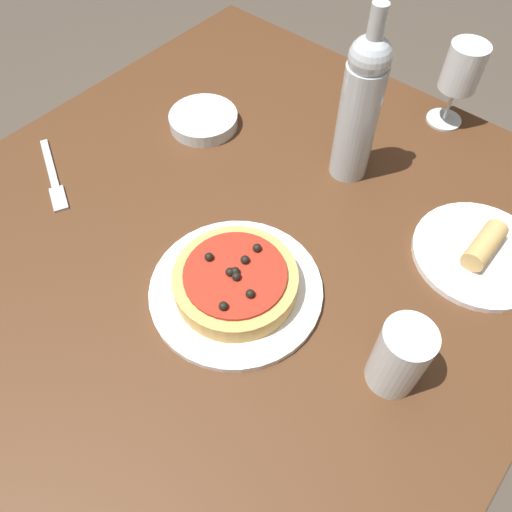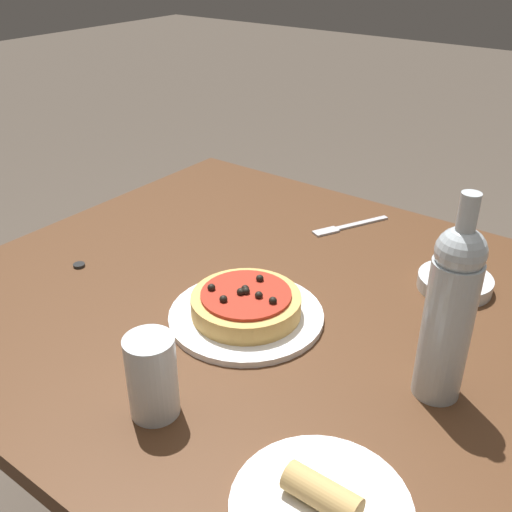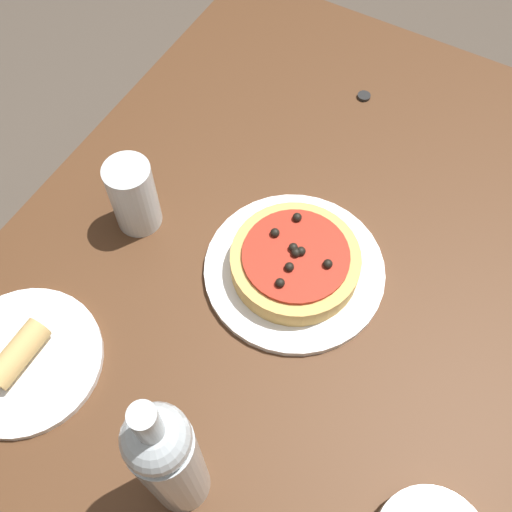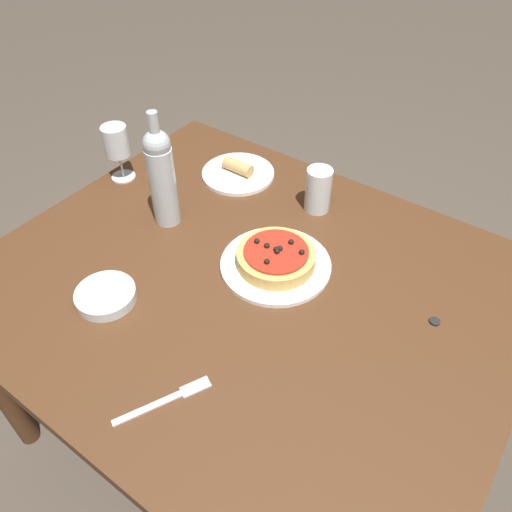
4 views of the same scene
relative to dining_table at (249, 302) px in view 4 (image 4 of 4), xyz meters
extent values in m
plane|color=#4C4238|center=(0.00, 0.00, -0.62)|extent=(14.00, 14.00, 0.00)
cube|color=#4C2D19|center=(0.00, 0.00, 0.06)|extent=(1.26, 1.05, 0.03)
cylinder|color=#4C2D19|center=(0.57, 0.46, -0.29)|extent=(0.06, 0.06, 0.67)
cylinder|color=#4C2D19|center=(-0.57, 0.46, -0.29)|extent=(0.06, 0.06, 0.67)
cylinder|color=white|center=(0.03, 0.08, 0.08)|extent=(0.28, 0.28, 0.01)
cylinder|color=tan|center=(0.03, 0.08, 0.11)|extent=(0.19, 0.19, 0.04)
cylinder|color=#A82819|center=(0.03, 0.08, 0.13)|extent=(0.16, 0.16, 0.01)
sphere|color=black|center=(0.00, 0.08, 0.14)|extent=(0.01, 0.01, 0.01)
sphere|color=black|center=(0.03, 0.08, 0.14)|extent=(0.01, 0.01, 0.01)
sphere|color=black|center=(0.04, 0.12, 0.14)|extent=(0.01, 0.01, 0.01)
sphere|color=black|center=(0.08, 0.11, 0.14)|extent=(0.01, 0.01, 0.01)
sphere|color=black|center=(0.03, 0.07, 0.14)|extent=(0.01, 0.01, 0.01)
sphere|color=black|center=(-0.03, 0.08, 0.14)|extent=(0.01, 0.01, 0.01)
sphere|color=black|center=(0.03, 0.09, 0.14)|extent=(0.01, 0.01, 0.01)
sphere|color=black|center=(0.03, 0.03, 0.14)|extent=(0.01, 0.01, 0.01)
cylinder|color=silver|center=(-0.57, 0.13, 0.08)|extent=(0.07, 0.07, 0.00)
cylinder|color=silver|center=(-0.57, 0.13, 0.12)|extent=(0.01, 0.01, 0.08)
cylinder|color=silver|center=(-0.57, 0.13, 0.20)|extent=(0.07, 0.07, 0.09)
cylinder|color=#B2BCC1|center=(-0.32, 0.06, 0.19)|extent=(0.07, 0.07, 0.22)
sphere|color=#B2BCC1|center=(-0.32, 0.06, 0.32)|extent=(0.07, 0.07, 0.07)
cylinder|color=#B2BCC1|center=(-0.32, 0.06, 0.37)|extent=(0.03, 0.03, 0.07)
cylinder|color=silver|center=(-0.01, 0.34, 0.14)|extent=(0.07, 0.07, 0.13)
cylinder|color=silver|center=(-0.23, -0.24, 0.09)|extent=(0.14, 0.14, 0.03)
cube|color=#B7B7BC|center=(0.04, -0.39, 0.08)|extent=(0.08, 0.13, 0.00)
cube|color=#B7B7BC|center=(0.09, -0.30, 0.08)|extent=(0.05, 0.07, 0.00)
cylinder|color=white|center=(-0.29, 0.34, 0.08)|extent=(0.22, 0.22, 0.01)
cylinder|color=tan|center=(-0.29, 0.34, 0.11)|extent=(0.10, 0.04, 0.04)
cylinder|color=black|center=(0.42, 0.14, 0.08)|extent=(0.02, 0.02, 0.01)
camera|label=1|loc=(0.32, 0.38, 0.76)|focal=35.00mm
camera|label=2|loc=(-0.52, 0.77, 0.69)|focal=42.00mm
camera|label=3|loc=(-0.39, -0.09, 0.89)|focal=42.00mm
camera|label=4|loc=(0.50, -0.67, 0.95)|focal=35.00mm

